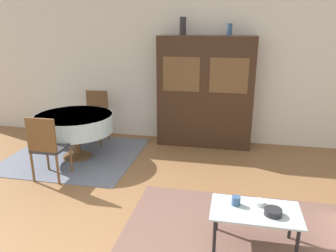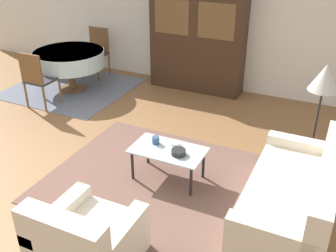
% 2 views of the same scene
% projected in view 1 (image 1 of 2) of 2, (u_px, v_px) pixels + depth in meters
% --- Properties ---
extents(wall_back, '(10.00, 0.06, 2.70)m').
position_uv_depth(wall_back, '(181.00, 72.00, 6.31)').
color(wall_back, silver).
rests_on(wall_back, ground_plane).
extents(area_rug, '(2.62, 2.27, 0.01)m').
position_uv_depth(area_rug, '(241.00, 249.00, 3.39)').
color(area_rug, brown).
rests_on(area_rug, ground_plane).
extents(dining_rug, '(2.19, 2.08, 0.01)m').
position_uv_depth(dining_rug, '(75.00, 155.00, 5.81)').
color(dining_rug, slate).
rests_on(dining_rug, ground_plane).
extents(coffee_table, '(0.90, 0.53, 0.42)m').
position_uv_depth(coffee_table, '(255.00, 214.00, 3.34)').
color(coffee_table, black).
rests_on(coffee_table, area_rug).
extents(display_cabinet, '(1.74, 0.45, 2.03)m').
position_uv_depth(display_cabinet, '(205.00, 92.00, 6.06)').
color(display_cabinet, '#382316').
rests_on(display_cabinet, ground_plane).
extents(dining_table, '(1.30, 1.30, 0.76)m').
position_uv_depth(dining_table, '(74.00, 123.00, 5.55)').
color(dining_table, brown).
rests_on(dining_table, dining_rug).
extents(dining_chair_near, '(0.44, 0.44, 0.98)m').
position_uv_depth(dining_chair_near, '(47.00, 144.00, 4.75)').
color(dining_chair_near, brown).
rests_on(dining_chair_near, dining_rug).
extents(dining_chair_far, '(0.44, 0.44, 0.98)m').
position_uv_depth(dining_chair_far, '(96.00, 113.00, 6.38)').
color(dining_chair_far, brown).
rests_on(dining_chair_far, dining_rug).
extents(cup, '(0.09, 0.09, 0.10)m').
position_uv_depth(cup, '(236.00, 201.00, 3.41)').
color(cup, '#33517A').
rests_on(cup, coffee_table).
extents(bowl, '(0.17, 0.17, 0.06)m').
position_uv_depth(bowl, '(273.00, 212.00, 3.24)').
color(bowl, '#232328').
rests_on(bowl, coffee_table).
extents(bowl_small, '(0.12, 0.12, 0.05)m').
position_uv_depth(bowl_small, '(260.00, 203.00, 3.42)').
color(bowl_small, white).
rests_on(bowl_small, coffee_table).
extents(vase_tall, '(0.12, 0.12, 0.31)m').
position_uv_depth(vase_tall, '(183.00, 26.00, 5.79)').
color(vase_tall, '#232328').
rests_on(vase_tall, display_cabinet).
extents(vase_short, '(0.09, 0.09, 0.21)m').
position_uv_depth(vase_short, '(230.00, 29.00, 5.65)').
color(vase_short, '#33517A').
rests_on(vase_short, display_cabinet).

